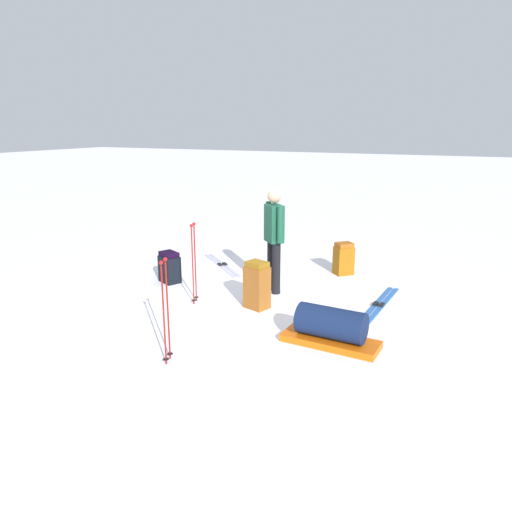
{
  "coord_description": "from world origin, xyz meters",
  "views": [
    {
      "loc": [
        6.58,
        3.13,
        2.68
      ],
      "look_at": [
        0.0,
        0.0,
        0.7
      ],
      "focal_mm": 33.96,
      "sensor_mm": 36.0,
      "label": 1
    }
  ],
  "objects_px": {
    "ski_poles_planted_near": "(194,259)",
    "gear_sled": "(331,328)",
    "ski_pair_near": "(222,265)",
    "skier_standing": "(274,235)",
    "ski_pair_far": "(378,305)",
    "ski_poles_planted_far": "(165,306)",
    "backpack_large_dark": "(344,259)",
    "backpack_bright": "(170,267)",
    "backpack_small_spare": "(257,285)"
  },
  "relations": [
    {
      "from": "skier_standing",
      "to": "ski_pair_near",
      "type": "bearing_deg",
      "value": -122.24
    },
    {
      "from": "backpack_bright",
      "to": "backpack_small_spare",
      "type": "bearing_deg",
      "value": 76.47
    },
    {
      "from": "skier_standing",
      "to": "ski_poles_planted_far",
      "type": "distance_m",
      "value": 2.8
    },
    {
      "from": "skier_standing",
      "to": "gear_sled",
      "type": "height_order",
      "value": "skier_standing"
    },
    {
      "from": "backpack_large_dark",
      "to": "backpack_bright",
      "type": "distance_m",
      "value": 3.16
    },
    {
      "from": "ski_pair_near",
      "to": "backpack_small_spare",
      "type": "xyz_separation_m",
      "value": [
        1.73,
        1.57,
        0.34
      ]
    },
    {
      "from": "ski_pair_far",
      "to": "backpack_bright",
      "type": "distance_m",
      "value": 3.6
    },
    {
      "from": "ski_pair_far",
      "to": "gear_sled",
      "type": "distance_m",
      "value": 1.63
    },
    {
      "from": "ski_poles_planted_near",
      "to": "ski_poles_planted_far",
      "type": "height_order",
      "value": "ski_poles_planted_near"
    },
    {
      "from": "backpack_small_spare",
      "to": "gear_sled",
      "type": "height_order",
      "value": "backpack_small_spare"
    },
    {
      "from": "ski_pair_far",
      "to": "ski_poles_planted_far",
      "type": "xyz_separation_m",
      "value": [
        2.85,
        -1.86,
        0.68
      ]
    },
    {
      "from": "skier_standing",
      "to": "ski_pair_near",
      "type": "xyz_separation_m",
      "value": [
        -0.95,
        -1.5,
        -0.94
      ]
    },
    {
      "from": "skier_standing",
      "to": "ski_pair_near",
      "type": "distance_m",
      "value": 2.01
    },
    {
      "from": "ski_poles_planted_near",
      "to": "gear_sled",
      "type": "height_order",
      "value": "ski_poles_planted_near"
    },
    {
      "from": "ski_pair_near",
      "to": "backpack_bright",
      "type": "bearing_deg",
      "value": -14.91
    },
    {
      "from": "ski_pair_far",
      "to": "backpack_large_dark",
      "type": "distance_m",
      "value": 1.69
    },
    {
      "from": "backpack_small_spare",
      "to": "ski_poles_planted_near",
      "type": "relative_size",
      "value": 0.57
    },
    {
      "from": "skier_standing",
      "to": "ski_pair_far",
      "type": "xyz_separation_m",
      "value": [
        -0.06,
        1.72,
        -0.94
      ]
    },
    {
      "from": "ski_pair_near",
      "to": "ski_poles_planted_far",
      "type": "bearing_deg",
      "value": 20.09
    },
    {
      "from": "backpack_bright",
      "to": "gear_sled",
      "type": "distance_m",
      "value": 3.51
    },
    {
      "from": "ski_pair_near",
      "to": "ski_poles_planted_far",
      "type": "height_order",
      "value": "ski_poles_planted_far"
    },
    {
      "from": "ski_pair_far",
      "to": "backpack_large_dark",
      "type": "bearing_deg",
      "value": -145.69
    },
    {
      "from": "ski_poles_planted_near",
      "to": "backpack_large_dark",
      "type": "bearing_deg",
      "value": 145.38
    },
    {
      "from": "skier_standing",
      "to": "ski_poles_planted_far",
      "type": "xyz_separation_m",
      "value": [
        2.79,
        -0.14,
        -0.26
      ]
    },
    {
      "from": "ski_pair_far",
      "to": "backpack_small_spare",
      "type": "bearing_deg",
      "value": -62.92
    },
    {
      "from": "ski_poles_planted_near",
      "to": "gear_sled",
      "type": "xyz_separation_m",
      "value": [
        0.54,
        2.35,
        -0.48
      ]
    },
    {
      "from": "backpack_large_dark",
      "to": "backpack_small_spare",
      "type": "xyz_separation_m",
      "value": [
        2.23,
        -0.71,
        0.06
      ]
    },
    {
      "from": "gear_sled",
      "to": "ski_pair_near",
      "type": "bearing_deg",
      "value": -130.1
    },
    {
      "from": "ski_pair_near",
      "to": "ski_poles_planted_far",
      "type": "xyz_separation_m",
      "value": [
        3.73,
        1.37,
        0.68
      ]
    },
    {
      "from": "ski_pair_near",
      "to": "ski_pair_far",
      "type": "distance_m",
      "value": 3.35
    },
    {
      "from": "ski_pair_far",
      "to": "backpack_small_spare",
      "type": "distance_m",
      "value": 1.89
    },
    {
      "from": "ski_pair_near",
      "to": "ski_poles_planted_near",
      "type": "height_order",
      "value": "ski_poles_planted_near"
    },
    {
      "from": "backpack_bright",
      "to": "ski_pair_near",
      "type": "bearing_deg",
      "value": 165.09
    },
    {
      "from": "backpack_large_dark",
      "to": "backpack_small_spare",
      "type": "height_order",
      "value": "backpack_small_spare"
    },
    {
      "from": "ski_pair_near",
      "to": "ski_pair_far",
      "type": "height_order",
      "value": "same"
    },
    {
      "from": "skier_standing",
      "to": "ski_poles_planted_far",
      "type": "height_order",
      "value": "skier_standing"
    },
    {
      "from": "backpack_large_dark",
      "to": "ski_pair_far",
      "type": "bearing_deg",
      "value": 34.31
    },
    {
      "from": "backpack_bright",
      "to": "ski_pair_far",
      "type": "bearing_deg",
      "value": 96.18
    },
    {
      "from": "ski_poles_planted_near",
      "to": "ski_pair_far",
      "type": "bearing_deg",
      "value": 111.93
    },
    {
      "from": "backpack_small_spare",
      "to": "gear_sled",
      "type": "relative_size",
      "value": 0.58
    },
    {
      "from": "backpack_large_dark",
      "to": "ski_poles_planted_far",
      "type": "bearing_deg",
      "value": -12.28
    },
    {
      "from": "backpack_large_dark",
      "to": "backpack_bright",
      "type": "relative_size",
      "value": 1.09
    },
    {
      "from": "skier_standing",
      "to": "backpack_bright",
      "type": "bearing_deg",
      "value": -79.99
    },
    {
      "from": "ski_poles_planted_near",
      "to": "ski_pair_near",
      "type": "bearing_deg",
      "value": -162.72
    },
    {
      "from": "ski_pair_far",
      "to": "gear_sled",
      "type": "relative_size",
      "value": 1.49
    },
    {
      "from": "skier_standing",
      "to": "backpack_large_dark",
      "type": "relative_size",
      "value": 2.85
    },
    {
      "from": "backpack_bright",
      "to": "ski_poles_planted_near",
      "type": "relative_size",
      "value": 0.43
    },
    {
      "from": "skier_standing",
      "to": "backpack_bright",
      "type": "relative_size",
      "value": 3.11
    },
    {
      "from": "ski_pair_near",
      "to": "backpack_large_dark",
      "type": "relative_size",
      "value": 2.4
    },
    {
      "from": "backpack_small_spare",
      "to": "skier_standing",
      "type": "bearing_deg",
      "value": -175.12
    }
  ]
}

